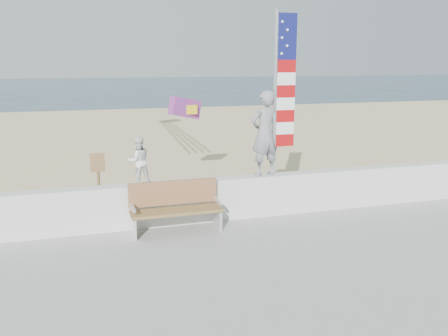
{
  "coord_description": "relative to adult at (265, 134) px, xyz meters",
  "views": [
    {
      "loc": [
        -2.62,
        -7.41,
        3.49
      ],
      "look_at": [
        0.2,
        1.8,
        1.35
      ],
      "focal_mm": 38.0,
      "sensor_mm": 36.0,
      "label": 1
    }
  ],
  "objects": [
    {
      "name": "seawall",
      "position": [
        -1.18,
        0.0,
        -1.37
      ],
      "size": [
        30.0,
        0.35,
        0.9
      ],
      "primitive_type": "cube",
      "color": "silver",
      "rests_on": "boardwalk"
    },
    {
      "name": "sand",
      "position": [
        -1.18,
        7.0,
        -1.96
      ],
      "size": [
        90.0,
        40.0,
        0.08
      ],
      "primitive_type": "cube",
      "color": "beige",
      "rests_on": "ground"
    },
    {
      "name": "bench",
      "position": [
        -2.08,
        -0.45,
        -1.31
      ],
      "size": [
        1.8,
        0.57,
        1.0
      ],
      "color": "olive",
      "rests_on": "boardwalk"
    },
    {
      "name": "adult",
      "position": [
        0.0,
        0.0,
        0.0
      ],
      "size": [
        0.75,
        0.57,
        1.85
      ],
      "primitive_type": "imported",
      "rotation": [
        0.0,
        0.0,
        3.35
      ],
      "color": "gray",
      "rests_on": "seawall"
    },
    {
      "name": "parafoil_kite",
      "position": [
        -0.92,
        3.68,
        0.25
      ],
      "size": [
        1.02,
        0.63,
        0.69
      ],
      "color": "red",
      "rests_on": "ground"
    },
    {
      "name": "sign",
      "position": [
        -3.47,
        1.26,
        -1.06
      ],
      "size": [
        0.32,
        0.07,
        1.46
      ],
      "color": "brown",
      "rests_on": "sand"
    },
    {
      "name": "child",
      "position": [
        -2.71,
        0.0,
        -0.43
      ],
      "size": [
        0.53,
        0.44,
        0.98
      ],
      "primitive_type": "imported",
      "rotation": [
        0.0,
        0.0,
        3.29
      ],
      "color": "white",
      "rests_on": "seawall"
    },
    {
      "name": "ground",
      "position": [
        -1.18,
        -2.0,
        -2.0
      ],
      "size": [
        220.0,
        220.0,
        0.0
      ],
      "primitive_type": "plane",
      "color": "#294052",
      "rests_on": "ground"
    },
    {
      "name": "flag",
      "position": [
        0.35,
        -0.0,
        0.99
      ],
      "size": [
        0.5,
        0.08,
        3.5
      ],
      "color": "silver",
      "rests_on": "seawall"
    }
  ]
}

